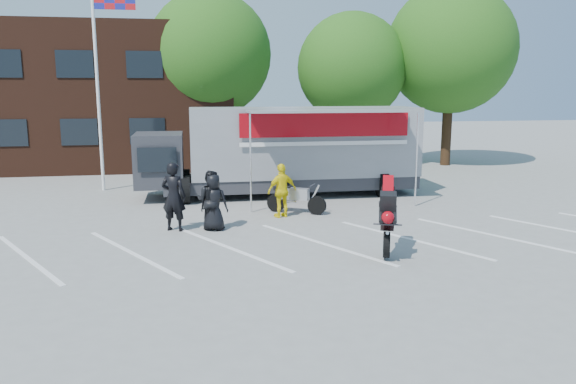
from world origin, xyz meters
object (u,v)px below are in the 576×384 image
object	(u,v)px
tree_left	(209,55)
spectator_leather_a	(214,202)
flagpole	(103,59)
tree_right	(451,49)
spectator_leather_b	(174,197)
spectator_leather_c	(210,200)
tree_mid	(352,68)
spectator_hivis	(282,191)
stunt_bike_rider	(386,251)
transporter_truck	(291,195)
parked_motorcycle	(296,213)

from	to	relation	value
tree_left	spectator_leather_a	size ratio (longest dim) A/B	5.36
flagpole	tree_left	size ratio (longest dim) A/B	0.93
tree_right	spectator_leather_b	world-z (taller)	tree_right
tree_left	spectator_leather_b	size ratio (longest dim) A/B	4.42
flagpole	spectator_leather_c	world-z (taller)	flagpole
tree_mid	tree_right	size ratio (longest dim) A/B	0.84
flagpole	spectator_hivis	xyz separation A→B (m)	(5.90, -5.83, -4.21)
flagpole	spectator_leather_b	size ratio (longest dim) A/B	4.09
flagpole	stunt_bike_rider	size ratio (longest dim) A/B	3.89
spectator_leather_a	spectator_hivis	bearing A→B (deg)	-134.78
stunt_bike_rider	transporter_truck	bearing A→B (deg)	116.39
parked_motorcycle	spectator_hivis	bearing A→B (deg)	159.69
flagpole	tree_left	distance (m)	7.37
stunt_bike_rider	spectator_leather_b	size ratio (longest dim) A/B	1.05
tree_mid	spectator_leather_c	xyz separation A→B (m)	(-7.59, -11.99, -4.10)
flagpole	spectator_leather_c	bearing A→B (deg)	-62.36
spectator_leather_c	tree_left	bearing A→B (deg)	-69.73
stunt_bike_rider	spectator_leather_b	xyz separation A→B (m)	(-5.18, 3.01, 0.98)
stunt_bike_rider	spectator_leather_a	world-z (taller)	spectator_leather_a
stunt_bike_rider	tree_left	bearing A→B (deg)	121.81
stunt_bike_rider	spectator_leather_c	xyz separation A→B (m)	(-4.16, 2.96, 0.85)
spectator_leather_a	spectator_hivis	distance (m)	2.50
spectator_leather_a	spectator_hivis	size ratio (longest dim) A/B	0.96
stunt_bike_rider	spectator_leather_a	bearing A→B (deg)	164.14
tree_left	tree_mid	distance (m)	7.10
parked_motorcycle	spectator_leather_a	xyz separation A→B (m)	(-2.70, -1.73, 0.81)
spectator_hivis	tree_right	bearing A→B (deg)	-155.84
transporter_truck	spectator_hivis	xyz separation A→B (m)	(-0.94, -3.60, 0.84)
parked_motorcycle	stunt_bike_rider	distance (m)	4.79
tree_mid	stunt_bike_rider	size ratio (longest dim) A/B	3.73
tree_left	tree_mid	size ratio (longest dim) A/B	1.13
tree_left	spectator_hivis	bearing A→B (deg)	-82.03
stunt_bike_rider	spectator_hivis	distance (m)	4.62
tree_left	spectator_leather_c	world-z (taller)	tree_left
transporter_truck	parked_motorcycle	size ratio (longest dim) A/B	5.09
stunt_bike_rider	spectator_leather_c	size ratio (longest dim) A/B	1.21
spectator_leather_c	parked_motorcycle	bearing A→B (deg)	-126.90
tree_mid	transporter_truck	size ratio (longest dim) A/B	0.75
flagpole	spectator_hivis	world-z (taller)	flagpole
tree_left	tree_right	xyz separation A→B (m)	(12.00, -1.50, 0.31)
transporter_truck	spectator_leather_a	world-z (taller)	transporter_truck
tree_left	tree_mid	xyz separation A→B (m)	(7.00, -1.00, -0.62)
spectator_leather_a	spectator_leather_b	xyz separation A→B (m)	(-1.10, 0.15, 0.17)
transporter_truck	stunt_bike_rider	bearing A→B (deg)	-82.51
flagpole	spectator_hivis	size ratio (longest dim) A/B	4.76
spectator_hivis	flagpole	bearing A→B (deg)	-65.46
flagpole	spectator_leather_b	distance (m)	8.47
parked_motorcycle	transporter_truck	bearing A→B (deg)	21.71
tree_right	spectator_hivis	size ratio (longest dim) A/B	5.42
spectator_hivis	parked_motorcycle	bearing A→B (deg)	-160.03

